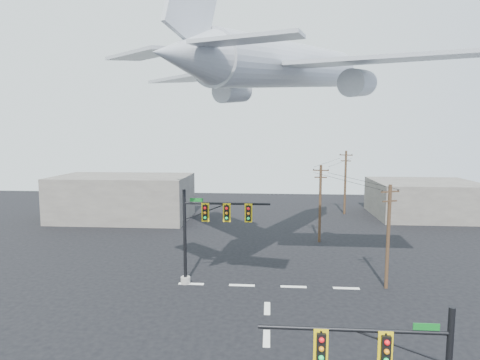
# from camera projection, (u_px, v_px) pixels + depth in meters

# --- Properties ---
(lane_markings) EXTENTS (14.00, 21.20, 0.01)m
(lane_markings) POSITION_uv_depth(u_px,v_px,m) (267.00, 327.00, 24.43)
(lane_markings) COLOR white
(lane_markings) RESTS_ON ground
(signal_mast_far) EXTENTS (7.00, 0.82, 7.50)m
(signal_mast_far) POSITION_uv_depth(u_px,v_px,m) (206.00, 232.00, 30.91)
(signal_mast_far) COLOR #9B968D
(signal_mast_far) RESTS_ON ground
(utility_pole_a) EXTENTS (1.51, 0.72, 7.99)m
(utility_pole_a) POSITION_uv_depth(u_px,v_px,m) (388.00, 235.00, 30.14)
(utility_pole_a) COLOR #49331F
(utility_pole_a) RESTS_ON ground
(utility_pole_b) EXTENTS (1.69, 0.43, 8.40)m
(utility_pole_b) POSITION_uv_depth(u_px,v_px,m) (320.00, 202.00, 43.16)
(utility_pole_b) COLOR #49331F
(utility_pole_b) RESTS_ON ground
(utility_pole_c) EXTENTS (1.79, 0.89, 9.28)m
(utility_pole_c) POSITION_uv_depth(u_px,v_px,m) (345.00, 181.00, 58.21)
(utility_pole_c) COLOR #49331F
(utility_pole_c) RESTS_ON ground
(power_lines) EXTENTS (7.13, 28.58, 0.62)m
(power_lines) POSITION_uv_depth(u_px,v_px,m) (340.00, 168.00, 44.03)
(power_lines) COLOR black
(airliner) EXTENTS (26.97, 29.50, 8.25)m
(airliner) POSITION_uv_depth(u_px,v_px,m) (291.00, 66.00, 31.82)
(airliner) COLOR #A9ACB5
(building_left) EXTENTS (18.00, 10.00, 6.00)m
(building_left) POSITION_uv_depth(u_px,v_px,m) (123.00, 198.00, 54.96)
(building_left) COLOR slate
(building_left) RESTS_ON ground
(building_right) EXTENTS (14.00, 12.00, 5.00)m
(building_right) POSITION_uv_depth(u_px,v_px,m) (424.00, 199.00, 56.82)
(building_right) COLOR slate
(building_right) RESTS_ON ground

